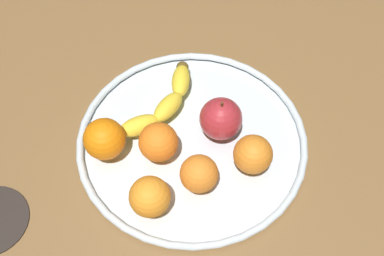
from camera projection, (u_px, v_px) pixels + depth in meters
The scene contains 9 objects.
ground_plane at pixel (192, 150), 90.41cm from camera, with size 116.80×116.80×4.00cm, color brown.
fruit_bowl at pixel (192, 141), 87.99cm from camera, with size 38.86×38.86×1.80cm.
banana at pixel (164, 102), 89.46cm from camera, with size 19.37×8.96×3.21cm.
apple at pixel (221, 119), 85.16cm from camera, with size 7.09×7.09×7.89cm.
orange_front_left at pixel (158, 142), 83.00cm from camera, with size 6.43×6.43×6.43cm, color orange.
orange_center at pixel (199, 174), 79.99cm from camera, with size 6.04×6.04×6.04cm, color orange.
orange_back_right at pixel (253, 154), 81.80cm from camera, with size 6.30×6.30×6.30cm, color orange.
orange_front_right at pixel (150, 197), 77.63cm from camera, with size 6.35×6.35×6.35cm, color orange.
orange_back_left at pixel (104, 139), 83.08cm from camera, with size 6.84×6.84×6.84cm, color orange.
Camera 1 is at (-44.15, -17.62, 75.00)cm, focal length 48.86 mm.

